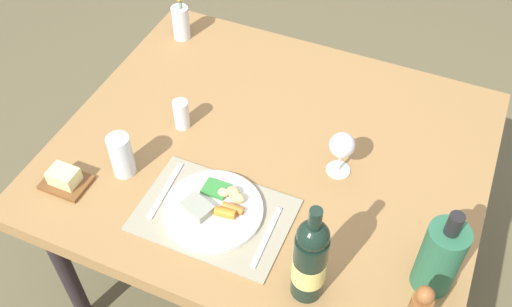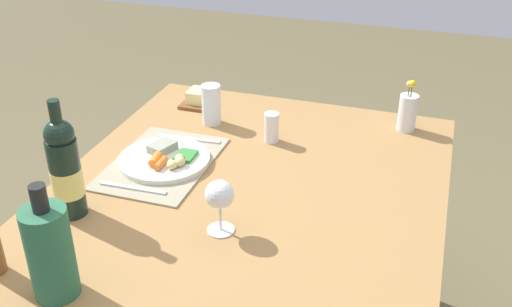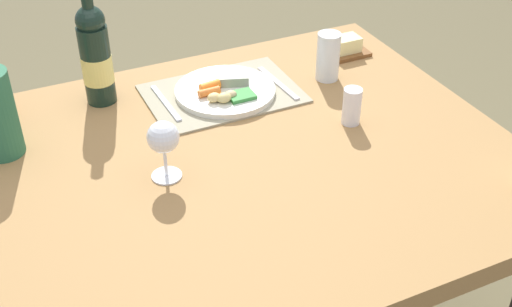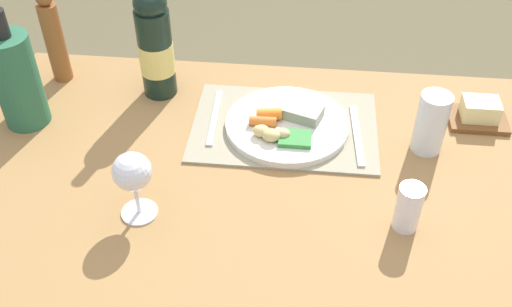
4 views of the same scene
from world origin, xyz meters
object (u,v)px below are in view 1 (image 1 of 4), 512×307
at_px(knife, 267,237).
at_px(butter_dish, 65,179).
at_px(fork, 166,190).
at_px(dinner_plate, 214,209).
at_px(wine_glass, 342,145).
at_px(salt_shaker, 181,114).
at_px(cooler_bottle, 440,257).
at_px(flower_vase, 181,22).
at_px(dining_table, 270,162).
at_px(water_tumbler, 122,157).
at_px(wine_bottle, 310,260).

distance_m(knife, butter_dish, 0.60).
bearing_deg(fork, dinner_plate, -7.69).
distance_m(wine_glass, salt_shaker, 0.51).
bearing_deg(salt_shaker, cooler_bottle, -16.12).
bearing_deg(flower_vase, dining_table, -37.09).
bearing_deg(butter_dish, fork, 17.66).
xyz_separation_m(dining_table, knife, (0.11, -0.30, 0.07)).
height_order(knife, salt_shaker, salt_shaker).
xyz_separation_m(knife, salt_shaker, (-0.40, 0.28, 0.04)).
relative_size(water_tumbler, cooler_bottle, 0.50).
bearing_deg(flower_vase, knife, -47.77).
height_order(butter_dish, flower_vase, flower_vase).
relative_size(wine_glass, flower_vase, 0.80).
height_order(fork, cooler_bottle, cooler_bottle).
height_order(dining_table, flower_vase, flower_vase).
bearing_deg(dinner_plate, butter_dish, -169.81).
distance_m(wine_glass, cooler_bottle, 0.42).
xyz_separation_m(cooler_bottle, wine_bottle, (-0.28, -0.14, 0.02)).
relative_size(dining_table, wine_bottle, 3.89).
distance_m(salt_shaker, flower_vase, 0.46).
bearing_deg(butter_dish, cooler_bottle, 5.68).
bearing_deg(flower_vase, fork, -65.33).
distance_m(dining_table, butter_dish, 0.61).
distance_m(dining_table, dinner_plate, 0.30).
bearing_deg(flower_vase, wine_bottle, -45.53).
bearing_deg(wine_glass, fork, -146.83).
distance_m(dining_table, salt_shaker, 0.31).
height_order(knife, butter_dish, butter_dish).
relative_size(dining_table, butter_dish, 9.74).
bearing_deg(cooler_bottle, water_tumbler, 179.58).
bearing_deg(wine_glass, wine_bottle, -83.19).
xyz_separation_m(dining_table, flower_vase, (-0.51, 0.39, 0.13)).
relative_size(dinner_plate, fork, 1.32).
height_order(knife, wine_bottle, wine_bottle).
relative_size(knife, wine_bottle, 0.62).
relative_size(fork, knife, 1.04).
bearing_deg(dinner_plate, cooler_bottle, 2.33).
height_order(water_tumbler, cooler_bottle, cooler_bottle).
bearing_deg(salt_shaker, butter_dish, -119.48).
height_order(salt_shaker, cooler_bottle, cooler_bottle).
relative_size(dining_table, dinner_plate, 4.59).
bearing_deg(cooler_bottle, wine_glass, 141.02).
xyz_separation_m(wine_glass, wine_bottle, (0.05, -0.40, 0.03)).
relative_size(flower_vase, cooler_bottle, 0.65).
bearing_deg(salt_shaker, dining_table, 3.58).
distance_m(fork, salt_shaker, 0.27).
height_order(butter_dish, salt_shaker, salt_shaker).
relative_size(fork, salt_shaker, 2.12).
bearing_deg(salt_shaker, wine_glass, 2.56).
bearing_deg(cooler_bottle, butter_dish, -174.32).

